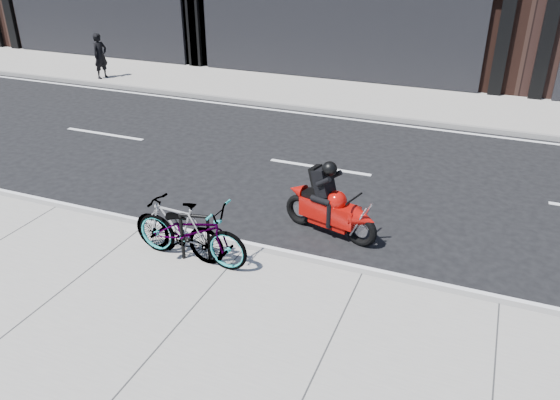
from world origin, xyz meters
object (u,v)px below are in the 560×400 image
at_px(bicycle_front, 191,231).
at_px(pedestrian, 100,56).
at_px(bike_rack, 195,233).
at_px(bicycle_rear, 178,229).
at_px(motorcycle, 334,207).

bearing_deg(bicycle_front, pedestrian, 46.50).
relative_size(bike_rack, bicycle_front, 0.42).
bearing_deg(pedestrian, bike_rack, -124.06).
relative_size(bike_rack, bicycle_rear, 0.49).
distance_m(bike_rack, motorcycle, 2.49).
bearing_deg(bike_rack, bicycle_front, -171.93).
distance_m(bike_rack, pedestrian, 12.80).
distance_m(bicycle_front, motorcycle, 2.54).
xyz_separation_m(bicycle_front, motorcycle, (1.80, 1.78, -0.08)).
distance_m(bicycle_rear, pedestrian, 12.59).
xyz_separation_m(bike_rack, motorcycle, (1.74, 1.78, -0.05)).
bearing_deg(pedestrian, bicycle_front, -124.30).
xyz_separation_m(bike_rack, bicycle_rear, (-0.31, 0.00, 0.02)).
bearing_deg(bike_rack, motorcycle, 45.58).
xyz_separation_m(bicycle_rear, motorcycle, (2.05, 1.78, -0.07)).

